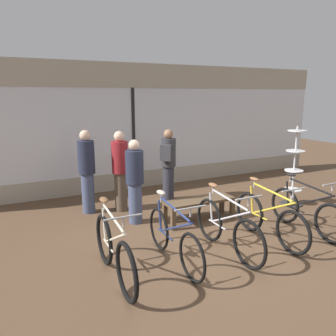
{
  "coord_description": "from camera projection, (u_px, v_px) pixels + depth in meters",
  "views": [
    {
      "loc": [
        -2.88,
        -4.37,
        2.43
      ],
      "look_at": [
        0.0,
        1.55,
        0.95
      ],
      "focal_mm": 35.0,
      "sensor_mm": 36.0,
      "label": 1
    }
  ],
  "objects": [
    {
      "name": "bicycle_center",
      "position": [
        227.0,
        229.0,
        5.08
      ],
      "size": [
        0.46,
        1.75,
        1.05
      ],
      "color": "black",
      "rests_on": "ground_plane"
    },
    {
      "name": "customer_near_rack",
      "position": [
        168.0,
        163.0,
        7.53
      ],
      "size": [
        0.53,
        0.56,
        1.66
      ],
      "color": "#2D2D38",
      "rests_on": "ground_plane"
    },
    {
      "name": "ground_plane",
      "position": [
        208.0,
        240.0,
        5.6
      ],
      "size": [
        24.0,
        24.0,
        0.0
      ],
      "primitive_type": "plane",
      "color": "brown"
    },
    {
      "name": "bicycle_far_right",
      "position": [
        306.0,
        212.0,
        5.87
      ],
      "size": [
        0.46,
        1.72,
        1.03
      ],
      "color": "black",
      "rests_on": "ground_plane"
    },
    {
      "name": "bicycle_left",
      "position": [
        173.0,
        238.0,
        4.77
      ],
      "size": [
        0.46,
        1.72,
        1.02
      ],
      "color": "black",
      "rests_on": "ground_plane"
    },
    {
      "name": "display_bench",
      "position": [
        199.0,
        203.0,
        6.37
      ],
      "size": [
        1.4,
        0.44,
        0.45
      ],
      "color": "brown",
      "rests_on": "ground_plane"
    },
    {
      "name": "customer_mid_floor",
      "position": [
        135.0,
        180.0,
        6.18
      ],
      "size": [
        0.4,
        0.4,
        1.62
      ],
      "color": "#424C6B",
      "rests_on": "ground_plane"
    },
    {
      "name": "customer_by_window",
      "position": [
        120.0,
        170.0,
        6.84
      ],
      "size": [
        0.48,
        0.48,
        1.71
      ],
      "color": "brown",
      "rests_on": "ground_plane"
    },
    {
      "name": "bicycle_right",
      "position": [
        269.0,
        219.0,
        5.5
      ],
      "size": [
        0.46,
        1.73,
        1.04
      ],
      "color": "black",
      "rests_on": "ground_plane"
    },
    {
      "name": "shop_back_wall",
      "position": [
        133.0,
        126.0,
        8.39
      ],
      "size": [
        12.0,
        0.08,
        3.2
      ],
      "color": "#B2A893",
      "rests_on": "ground_plane"
    },
    {
      "name": "customer_near_bench",
      "position": [
        87.0,
        170.0,
        6.72
      ],
      "size": [
        0.4,
        0.4,
        1.74
      ],
      "color": "#424C6B",
      "rests_on": "ground_plane"
    },
    {
      "name": "bicycle_far_left",
      "position": [
        114.0,
        252.0,
        4.33
      ],
      "size": [
        0.46,
        1.74,
        1.05
      ],
      "color": "black",
      "rests_on": "ground_plane"
    },
    {
      "name": "accessory_rack",
      "position": [
        294.0,
        173.0,
        7.25
      ],
      "size": [
        0.48,
        0.48,
        1.77
      ],
      "color": "#333333",
      "rests_on": "ground_plane"
    }
  ]
}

